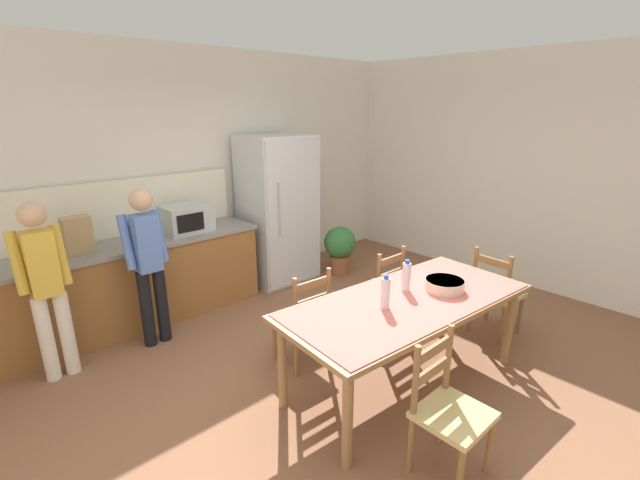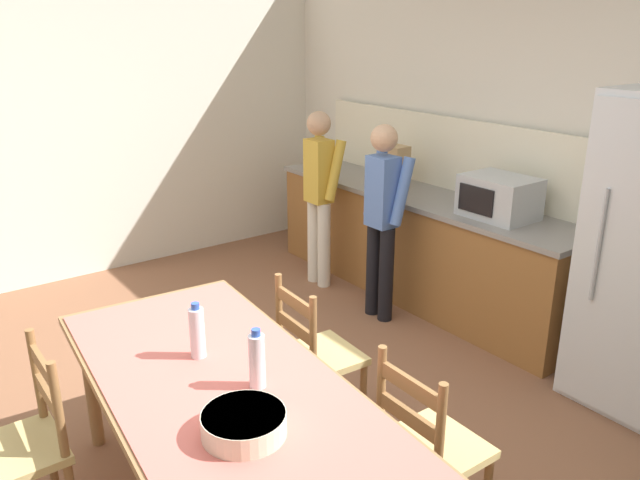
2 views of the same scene
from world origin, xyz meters
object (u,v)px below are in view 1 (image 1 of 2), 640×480
person_at_sink (45,283)px  paper_bag (78,235)px  dining_table (407,307)px  bottle_near_centre (385,293)px  chair_side_far_right (379,291)px  microwave (187,218)px  bottle_off_centre (406,277)px  chair_head_end (496,293)px  person_at_counter (148,260)px  chair_side_far_left (303,318)px  serving_bowl (445,284)px  refrigerator (278,210)px  potted_plant (340,247)px  chair_side_near_left (448,410)px

person_at_sink → paper_bag: bearing=-38.7°
dining_table → bottle_near_centre: 0.33m
chair_side_far_right → microwave: bearing=-57.3°
microwave → bottle_off_centre: microwave is taller
microwave → chair_head_end: microwave is taller
person_at_counter → bottle_off_centre: bearing=-144.8°
chair_side_far_left → chair_head_end: bearing=156.1°
serving_bowl → chair_side_far_left: bearing=130.7°
bottle_near_centre → bottle_off_centre: (0.38, 0.09, 0.00)m
refrigerator → person_at_sink: 2.78m
serving_bowl → chair_head_end: 1.06m
bottle_near_centre → chair_side_far_left: bearing=100.8°
refrigerator → chair_side_far_left: bearing=-121.5°
refrigerator → serving_bowl: 2.67m
dining_table → person_at_counter: person_at_counter is taller
chair_side_far_right → person_at_counter: size_ratio=0.59×
paper_bag → dining_table: size_ratio=0.16×
microwave → bottle_near_centre: bearing=-82.6°
refrigerator → paper_bag: (-2.35, 0.01, 0.13)m
paper_bag → person_at_counter: size_ratio=0.23×
paper_bag → serving_bowl: bearing=-52.4°
dining_table → person_at_sink: size_ratio=1.42×
serving_bowl → chair_side_far_left: (-0.78, 0.90, -0.38)m
refrigerator → paper_bag: bearing=179.7°
paper_bag → person_at_sink: bearing=-128.7°
chair_side_far_right → person_at_counter: bearing=-35.3°
bottle_near_centre → chair_side_far_right: 1.16m
chair_side_far_left → potted_plant: chair_side_far_left is taller
chair_side_far_right → person_at_sink: 2.98m
refrigerator → person_at_counter: refrigerator is taller
bottle_off_centre → person_at_sink: size_ratio=0.18×
refrigerator → person_at_sink: refrigerator is taller
chair_side_far_right → chair_side_far_left: size_ratio=1.00×
paper_bag → chair_side_far_right: paper_bag is taller
chair_head_end → chair_side_near_left: 1.98m
dining_table → chair_side_near_left: bearing=-126.7°
serving_bowl → person_at_counter: size_ratio=0.21×
microwave → chair_head_end: bearing=-54.1°
refrigerator → chair_side_near_left: 3.52m
refrigerator → dining_table: size_ratio=0.87×
person_at_counter → potted_plant: person_at_counter is taller
chair_side_far_left → dining_table: bearing=120.8°
dining_table → person_at_sink: 2.94m
bottle_off_centre → refrigerator: bearing=77.4°
paper_bag → chair_head_end: bearing=-41.3°
paper_bag → person_at_counter: bearing=-49.6°
microwave → paper_bag: (-1.10, -0.01, 0.03)m
serving_bowl → chair_side_far_left: chair_side_far_left is taller
dining_table → potted_plant: 2.55m
chair_side_near_left → serving_bowl: bearing=34.5°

